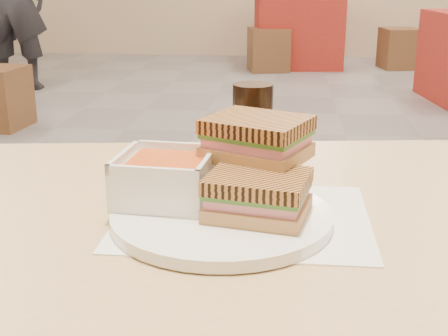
# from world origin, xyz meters

# --- Properties ---
(main_table) EXTENTS (1.28, 0.85, 0.75)m
(main_table) POSITION_xyz_m (0.08, -1.97, 0.64)
(main_table) COLOR tan
(main_table) RESTS_ON ground
(tray_liner) EXTENTS (0.33, 0.26, 0.00)m
(tray_liner) POSITION_xyz_m (0.04, -2.00, 0.75)
(tray_liner) COLOR white
(tray_liner) RESTS_ON main_table
(plate) EXTENTS (0.29, 0.29, 0.02)m
(plate) POSITION_xyz_m (0.01, -2.02, 0.76)
(plate) COLOR white
(plate) RESTS_ON tray_liner
(soup_bowl) EXTENTS (0.13, 0.13, 0.07)m
(soup_bowl) POSITION_xyz_m (-0.07, -1.99, 0.80)
(soup_bowl) COLOR white
(soup_bowl) RESTS_ON plate
(panini_lower) EXTENTS (0.14, 0.13, 0.06)m
(panini_lower) POSITION_xyz_m (0.06, -2.03, 0.79)
(panini_lower) COLOR tan
(panini_lower) RESTS_ON plate
(panini_upper) EXTENTS (0.16, 0.15, 0.06)m
(panini_upper) POSITION_xyz_m (0.05, -1.95, 0.85)
(panini_upper) COLOR tan
(panini_upper) RESTS_ON panini_lower
(cola_glass) EXTENTS (0.07, 0.07, 0.14)m
(cola_glass) POSITION_xyz_m (0.04, -1.78, 0.82)
(cola_glass) COLOR black
(cola_glass) RESTS_ON main_table
(bg_table_2) EXTENTS (1.00, 1.00, 0.81)m
(bg_table_2) POSITION_xyz_m (0.21, 4.27, 0.40)
(bg_table_2) COLOR maroon
(bg_table_2) RESTS_ON ground
(bg_chair_2l) EXTENTS (0.48, 0.48, 0.45)m
(bg_chair_2l) POSITION_xyz_m (-0.10, 3.86, 0.23)
(bg_chair_2l) COLOR brown
(bg_chair_2l) RESTS_ON ground
(bg_chair_2r) EXTENTS (0.45, 0.45, 0.43)m
(bg_chair_2r) POSITION_xyz_m (1.33, 4.17, 0.22)
(bg_chair_2r) COLOR brown
(bg_chair_2r) RESTS_ON ground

